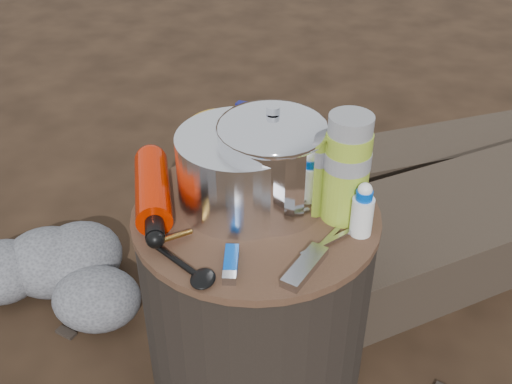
% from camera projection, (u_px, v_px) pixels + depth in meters
% --- Properties ---
extents(ground, '(60.00, 60.00, 0.00)m').
position_uv_depth(ground, '(256.00, 362.00, 1.42)').
color(ground, black).
rests_on(ground, ground).
extents(stump, '(0.47, 0.47, 0.43)m').
position_uv_depth(stump, '(256.00, 294.00, 1.30)').
color(stump, black).
rests_on(stump, ground).
extents(log_small, '(1.17, 0.79, 0.10)m').
position_uv_depth(log_small, '(485.00, 144.00, 2.14)').
color(log_small, '#31271E').
rests_on(log_small, ground).
extents(foil_windscreen, '(0.24, 0.24, 0.15)m').
position_uv_depth(foil_windscreen, '(241.00, 170.00, 1.16)').
color(foil_windscreen, white).
rests_on(foil_windscreen, stump).
extents(camping_pot, '(0.20, 0.20, 0.20)m').
position_uv_depth(camping_pot, '(272.00, 161.00, 1.14)').
color(camping_pot, silver).
rests_on(camping_pot, stump).
extents(fuel_bottle, '(0.16, 0.28, 0.07)m').
position_uv_depth(fuel_bottle, '(152.00, 189.00, 1.18)').
color(fuel_bottle, red).
rests_on(fuel_bottle, stump).
extents(thermos, '(0.08, 0.08, 0.21)m').
position_uv_depth(thermos, '(347.00, 169.00, 1.11)').
color(thermos, '#96B32C').
rests_on(thermos, stump).
extents(travel_mug, '(0.07, 0.07, 0.11)m').
position_uv_depth(travel_mug, '(324.00, 159.00, 1.23)').
color(travel_mug, black).
rests_on(travel_mug, stump).
extents(stuff_sack, '(0.17, 0.14, 0.11)m').
position_uv_depth(stuff_sack, '(221.00, 137.00, 1.29)').
color(stuff_sack, gold).
rests_on(stuff_sack, stump).
extents(food_pouch, '(0.10, 0.04, 0.13)m').
position_uv_depth(food_pouch, '(259.00, 134.00, 1.29)').
color(food_pouch, '#0D0F56').
rests_on(food_pouch, stump).
extents(lighter, '(0.04, 0.09, 0.02)m').
position_uv_depth(lighter, '(231.00, 260.00, 1.05)').
color(lighter, '#0043BC').
rests_on(lighter, stump).
extents(multitool, '(0.07, 0.12, 0.02)m').
position_uv_depth(multitool, '(305.00, 267.00, 1.03)').
color(multitool, '#A4A4A9').
rests_on(multitool, stump).
extents(pot_grabber, '(0.09, 0.12, 0.01)m').
position_uv_depth(pot_grabber, '(322.00, 245.00, 1.09)').
color(pot_grabber, '#A4A4A9').
rests_on(pot_grabber, stump).
extents(spork, '(0.16, 0.12, 0.01)m').
position_uv_depth(spork, '(173.00, 258.00, 1.05)').
color(spork, black).
rests_on(spork, stump).
extents(squeeze_bottle, '(0.04, 0.04, 0.10)m').
position_uv_depth(squeeze_bottle, '(362.00, 212.00, 1.09)').
color(squeeze_bottle, white).
rests_on(squeeze_bottle, stump).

